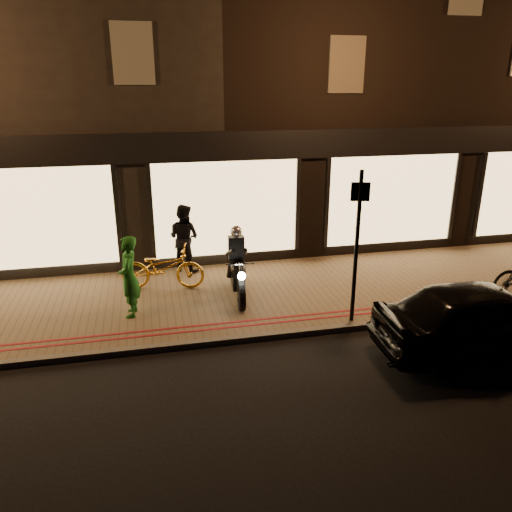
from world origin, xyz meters
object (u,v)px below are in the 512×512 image
(bicycle_gold, at_px, (163,268))
(sign_post, at_px, (357,240))
(parked_car, at_px, (486,319))
(motorcycle, at_px, (237,270))
(person_green, at_px, (129,277))

(bicycle_gold, bearing_deg, sign_post, -112.42)
(bicycle_gold, relative_size, parked_car, 0.48)
(motorcycle, distance_m, parked_car, 5.00)
(motorcycle, bearing_deg, sign_post, -35.38)
(sign_post, height_order, parked_car, sign_post)
(person_green, distance_m, parked_car, 6.72)
(motorcycle, bearing_deg, person_green, -164.67)
(sign_post, bearing_deg, bicycle_gold, 145.52)
(bicycle_gold, bearing_deg, parked_car, -114.02)
(sign_post, xyz_separation_m, parked_car, (1.87, -1.51, -1.12))
(bicycle_gold, height_order, person_green, person_green)
(sign_post, xyz_separation_m, person_green, (-4.28, 1.19, -0.84))
(motorcycle, relative_size, bicycle_gold, 1.03)
(motorcycle, xyz_separation_m, bicycle_gold, (-1.59, 0.82, -0.12))
(motorcycle, relative_size, sign_post, 0.65)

